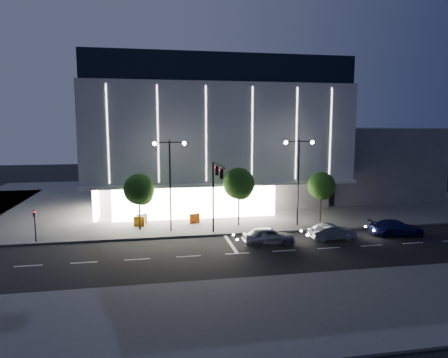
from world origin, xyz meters
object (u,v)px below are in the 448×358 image
Objects in this scene: street_lamp_west at (170,172)px; barrier_c at (195,218)px; traffic_mast at (216,185)px; car_third at (397,228)px; car_second at (333,232)px; street_lamp_east at (299,169)px; car_lead at (269,236)px; tree_left at (139,191)px; barrier_a at (139,221)px; tree_mid at (239,185)px; barrier_b at (142,219)px; tree_right at (322,187)px; ped_signal_far at (35,223)px.

barrier_c is (2.62, 2.81, -5.31)m from street_lamp_west.
traffic_mast is 17.77m from car_third.
street_lamp_east is at bearing 11.72° from car_second.
street_lamp_east is 1.97× the size of car_lead.
barrier_a is (-0.14, 1.45, -3.38)m from tree_left.
tree_mid is at bearing 0.00° from tree_left.
street_lamp_west is 1.46× the size of tree_mid.
street_lamp_west is 11.22m from car_lead.
barrier_b is at bearing 59.39° from car_second.
car_third reaches higher than barrier_b.
tree_right is (3.03, 1.02, -2.07)m from street_lamp_east.
street_lamp_east is 6.27m from tree_mid.
barrier_c is (-1.38, 5.47, -4.38)m from traffic_mast.
barrier_b is at bearing 172.24° from tree_right.
ped_signal_far reaches higher than barrier_b.
barrier_c is (5.59, 1.79, -3.38)m from tree_left.
ped_signal_far is at bearing 175.85° from traffic_mast.
barrier_b is (0.12, 2.57, -3.38)m from tree_left.
car_second is at bearing -19.69° from tree_left.
ped_signal_far is 0.59× the size of car_third.
tree_left reaches higher than barrier_b.
tree_left is (-15.97, 1.02, -1.92)m from street_lamp_east.
car_second reaches higher than barrier_c.
barrier_c is at bearing 47.01° from street_lamp_west.
street_lamp_west reaches higher than barrier_c.
barrier_b is (0.27, 1.12, 0.00)m from barrier_a.
tree_left is at bearing 180.00° from tree_right.
traffic_mast is at bearing -91.57° from barrier_c.
traffic_mast is 16.35m from ped_signal_far.
tree_right is 10.72m from car_lead.
barrier_a is (-7.12, 5.14, -4.38)m from traffic_mast.
street_lamp_east is at bearing -3.65° from tree_left.
car_second is at bearing -49.92° from barrier_c.
tree_left reaches higher than tree_right.
car_lead is 1.05× the size of car_second.
street_lamp_west is at bearing -148.75° from barrier_c.
tree_left is 1.13× the size of car_third.
barrier_b is at bearing 50.31° from car_lead.
street_lamp_west is at bearing -73.34° from barrier_b.
barrier_b is at bearing 137.59° from traffic_mast.
car_lead is 14.40m from barrier_b.
street_lamp_east reaches higher than barrier_b.
barrier_c is at bearing 52.23° from car_second.
barrier_b is at bearing 29.11° from ped_signal_far.
street_lamp_east is 7.52m from car_second.
tree_left is 3.69m from barrier_a.
tree_right is 1.20× the size of car_lead.
street_lamp_east is 11.99m from barrier_c.
street_lamp_east is 10.82m from car_third.
street_lamp_east is 8.18× the size of barrier_a.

